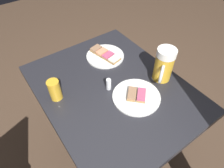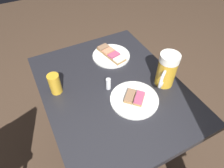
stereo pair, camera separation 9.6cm
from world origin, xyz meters
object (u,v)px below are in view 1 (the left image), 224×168
(beer_glass_small, at_px, (55,90))
(beer_mug, at_px, (164,65))
(salt_shaker, at_px, (109,84))
(plate_far, at_px, (136,96))
(plate_near, at_px, (105,55))

(beer_glass_small, bearing_deg, beer_mug, 68.62)
(beer_mug, xyz_separation_m, salt_shaker, (-0.09, -0.26, -0.06))
(plate_far, distance_m, salt_shaker, 0.14)
(plate_far, xyz_separation_m, beer_glass_small, (-0.21, -0.30, 0.04))
(plate_near, xyz_separation_m, salt_shaker, (0.21, -0.12, 0.02))
(beer_mug, distance_m, beer_glass_small, 0.52)
(salt_shaker, bearing_deg, plate_far, 31.85)
(beer_mug, bearing_deg, beer_glass_small, -111.38)
(plate_far, relative_size, beer_mug, 1.28)
(beer_glass_small, relative_size, salt_shaker, 1.68)
(plate_near, xyz_separation_m, beer_glass_small, (0.12, -0.35, 0.04))
(plate_near, height_order, beer_mug, beer_mug)
(plate_near, bearing_deg, beer_mug, 23.49)
(plate_far, distance_m, beer_mug, 0.20)
(plate_near, distance_m, beer_mug, 0.34)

